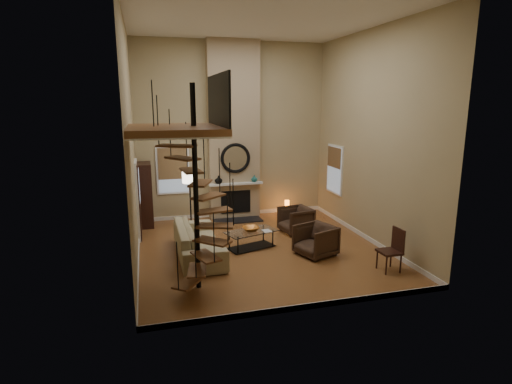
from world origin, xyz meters
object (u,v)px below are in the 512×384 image
object	(u,v)px
accent_lamp	(287,208)
hutch	(145,195)
floor_lamp	(190,182)
side_chair	(393,248)
armchair_far	(318,240)
sofa	(198,240)
coffee_table	(251,237)
armchair_near	(298,220)

from	to	relation	value
accent_lamp	hutch	bearing A→B (deg)	178.87
floor_lamp	side_chair	distance (m)	5.89
armchair_far	accent_lamp	size ratio (longest dim) A/B	1.61
sofa	coffee_table	distance (m)	1.40
sofa	armchair_far	world-z (taller)	sofa
armchair_near	floor_lamp	xyz separation A→B (m)	(-2.93, 1.14, 1.06)
armchair_near	armchair_far	size ratio (longest dim) A/B	0.97
side_chair	armchair_near	bearing A→B (deg)	108.40
armchair_near	accent_lamp	world-z (taller)	armchair_near
hutch	coffee_table	world-z (taller)	hutch
coffee_table	side_chair	xyz separation A→B (m)	(2.67, -2.19, 0.24)
hutch	side_chair	world-z (taller)	hutch
floor_lamp	coffee_table	bearing A→B (deg)	-57.93
floor_lamp	armchair_far	bearing A→B (deg)	-46.30
armchair_near	side_chair	size ratio (longest dim) A/B	0.86
armchair_near	armchair_far	bearing A→B (deg)	-13.78
sofa	coffee_table	bearing A→B (deg)	-81.90
hutch	side_chair	bearing A→B (deg)	-43.21
sofa	floor_lamp	xyz separation A→B (m)	(0.09, 2.28, 1.02)
armchair_far	floor_lamp	size ratio (longest dim) A/B	0.49
armchair_near	accent_lamp	bearing A→B (deg)	162.38
armchair_near	floor_lamp	bearing A→B (deg)	-120.12
side_chair	armchair_far	bearing A→B (deg)	131.25
armchair_near	side_chair	xyz separation A→B (m)	(1.04, -3.13, 0.17)
coffee_table	floor_lamp	distance (m)	2.69
hutch	armchair_far	distance (m)	5.42
floor_lamp	accent_lamp	xyz separation A→B (m)	(3.19, 0.56, -1.16)
armchair_near	sofa	bearing A→B (deg)	-78.23
coffee_table	floor_lamp	bearing A→B (deg)	122.07
floor_lamp	hutch	bearing A→B (deg)	152.74
sofa	hutch	bearing A→B (deg)	21.69
sofa	floor_lamp	world-z (taller)	floor_lamp
hutch	side_chair	size ratio (longest dim) A/B	1.97
hutch	accent_lamp	world-z (taller)	hutch
armchair_far	coffee_table	bearing A→B (deg)	-139.45
armchair_near	armchair_far	distance (m)	1.77
floor_lamp	side_chair	xyz separation A→B (m)	(3.97, -4.26, -0.89)
accent_lamp	armchair_far	bearing A→B (deg)	-96.82
coffee_table	floor_lamp	size ratio (longest dim) A/B	0.81
sofa	accent_lamp	size ratio (longest dim) A/B	4.79
armchair_far	coffee_table	world-z (taller)	armchair_far
coffee_table	accent_lamp	size ratio (longest dim) A/B	2.66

